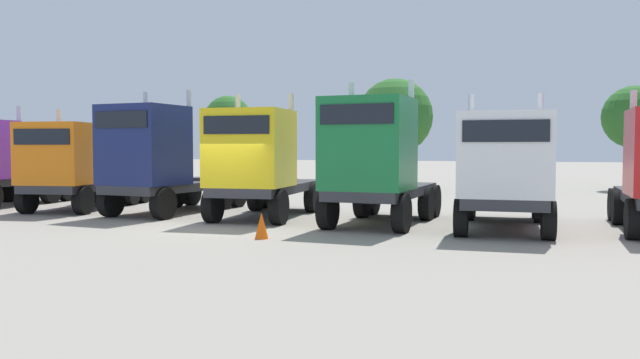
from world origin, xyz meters
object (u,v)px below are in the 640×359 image
semi_truck_orange (72,165)px  semi_truck_white (504,171)px  semi_truck_navy (156,159)px  semi_truck_green (374,161)px  traffic_cone_near (262,226)px  semi_truck_yellow (258,163)px

semi_truck_orange → semi_truck_white: bearing=76.3°
semi_truck_orange → semi_truck_navy: size_ratio=1.05×
semi_truck_orange → semi_truck_green: 11.98m
semi_truck_orange → semi_truck_navy: (3.86, -0.14, 0.25)m
semi_truck_orange → semi_truck_navy: 3.87m
semi_truck_orange → traffic_cone_near: 10.77m
semi_truck_white → traffic_cone_near: (-5.81, -3.53, -1.37)m
semi_truck_orange → semi_truck_white: 15.71m
semi_truck_green → traffic_cone_near: semi_truck_green is taller
semi_truck_orange → traffic_cone_near: size_ratio=9.34×
semi_truck_green → semi_truck_white: 3.75m
semi_truck_navy → semi_truck_green: semi_truck_navy is taller
semi_truck_white → semi_truck_green: bearing=-92.8°
semi_truck_navy → semi_truck_white: size_ratio=0.94×
semi_truck_green → traffic_cone_near: bearing=-30.5°
semi_truck_white → traffic_cone_near: 6.93m
semi_truck_green → semi_truck_white: bearing=92.6°
semi_truck_white → semi_truck_navy: bearing=-96.3°
semi_truck_yellow → semi_truck_green: 4.14m
semi_truck_yellow → traffic_cone_near: bearing=21.2°
semi_truck_navy → semi_truck_green: (8.10, -0.48, 0.01)m
traffic_cone_near → semi_truck_white: bearing=31.3°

